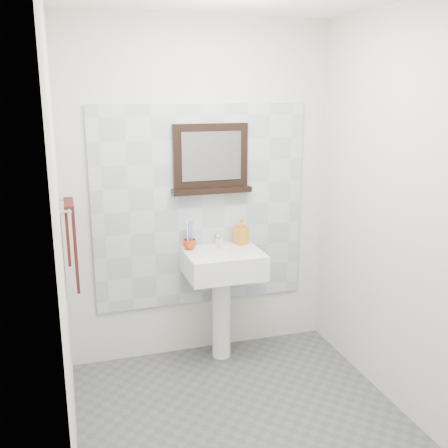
{
  "coord_description": "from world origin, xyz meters",
  "views": [
    {
      "loc": [
        -0.96,
        -2.6,
        2.0
      ],
      "look_at": [
        0.01,
        0.55,
        1.15
      ],
      "focal_mm": 42.0,
      "sensor_mm": 36.0,
      "label": 1
    }
  ],
  "objects_px": {
    "framed_mirror": "(211,160)",
    "pedestal_sink": "(223,275)",
    "hand_towel": "(72,238)",
    "soap_dispenser": "(241,232)",
    "toothbrush_cup": "(190,244)"
  },
  "relations": [
    {
      "from": "pedestal_sink",
      "to": "soap_dispenser",
      "type": "bearing_deg",
      "value": 35.94
    },
    {
      "from": "hand_towel",
      "to": "soap_dispenser",
      "type": "bearing_deg",
      "value": 14.44
    },
    {
      "from": "soap_dispenser",
      "to": "hand_towel",
      "type": "distance_m",
      "value": 1.28
    },
    {
      "from": "soap_dispenser",
      "to": "framed_mirror",
      "type": "bearing_deg",
      "value": 143.3
    },
    {
      "from": "toothbrush_cup",
      "to": "framed_mirror",
      "type": "xyz_separation_m",
      "value": [
        0.18,
        0.07,
        0.6
      ]
    },
    {
      "from": "toothbrush_cup",
      "to": "hand_towel",
      "type": "height_order",
      "value": "hand_towel"
    },
    {
      "from": "framed_mirror",
      "to": "toothbrush_cup",
      "type": "bearing_deg",
      "value": -159.55
    },
    {
      "from": "framed_mirror",
      "to": "pedestal_sink",
      "type": "bearing_deg",
      "value": -78.92
    },
    {
      "from": "pedestal_sink",
      "to": "hand_towel",
      "type": "xyz_separation_m",
      "value": [
        -1.04,
        -0.18,
        0.42
      ]
    },
    {
      "from": "toothbrush_cup",
      "to": "framed_mirror",
      "type": "relative_size",
      "value": 0.16
    },
    {
      "from": "pedestal_sink",
      "to": "hand_towel",
      "type": "height_order",
      "value": "hand_towel"
    },
    {
      "from": "pedestal_sink",
      "to": "toothbrush_cup",
      "type": "height_order",
      "value": "pedestal_sink"
    },
    {
      "from": "pedestal_sink",
      "to": "framed_mirror",
      "type": "distance_m",
      "value": 0.84
    },
    {
      "from": "pedestal_sink",
      "to": "toothbrush_cup",
      "type": "bearing_deg",
      "value": 151.64
    },
    {
      "from": "soap_dispenser",
      "to": "toothbrush_cup",
      "type": "bearing_deg",
      "value": 158.98
    }
  ]
}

